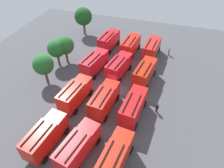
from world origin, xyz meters
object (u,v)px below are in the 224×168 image
(fire_truck_7, at_px, (131,45))
(fire_truck_9, at_px, (75,93))
(firefighter_1, at_px, (147,63))
(tree_2, at_px, (65,45))
(fire_truck_4, at_px, (78,146))
(firefighter_3, at_px, (85,61))
(firefighter_0, at_px, (157,108))
(fire_truck_0, at_px, (115,157))
(fire_truck_1, at_px, (133,106))
(fire_truck_2, at_px, (145,72))
(firefighter_2, at_px, (169,51))
(fire_truck_6, at_px, (119,66))
(fire_truck_5, at_px, (104,99))
(traffic_cone_0, at_px, (146,98))
(tree_3, at_px, (83,17))
(fire_truck_10, at_px, (94,62))
(tree_0, at_px, (43,65))
(fire_truck_8, at_px, (45,135))
(tree_1, at_px, (56,49))
(fire_truck_11, at_px, (109,40))
(fire_truck_3, at_px, (152,48))

(fire_truck_7, bearing_deg, fire_truck_9, 170.55)
(firefighter_1, distance_m, tree_2, 17.17)
(fire_truck_4, distance_m, firefighter_3, 20.94)
(firefighter_0, xyz_separation_m, firefighter_1, (11.82, 3.76, 0.08))
(fire_truck_0, bearing_deg, fire_truck_1, 5.13)
(tree_2, bearing_deg, firefighter_0, -112.77)
(fire_truck_1, xyz_separation_m, tree_2, (10.45, 16.89, 1.73))
(fire_truck_9, bearing_deg, fire_truck_2, -39.29)
(fire_truck_4, height_order, firefighter_2, fire_truck_4)
(fire_truck_6, distance_m, fire_truck_7, 8.41)
(fire_truck_4, xyz_separation_m, firefighter_0, (10.72, -8.59, -1.21))
(fire_truck_9, bearing_deg, fire_truck_1, -81.50)
(fire_truck_5, xyz_separation_m, traffic_cone_0, (4.02, -6.09, -1.81))
(tree_3, bearing_deg, fire_truck_2, -128.04)
(fire_truck_10, relative_size, tree_0, 1.30)
(tree_2, relative_size, traffic_cone_0, 8.39)
(fire_truck_4, xyz_separation_m, fire_truck_8, (0.09, 4.79, 0.00))
(fire_truck_2, xyz_separation_m, tree_1, (0.05, 18.09, 1.63))
(tree_2, bearing_deg, traffic_cone_0, -109.20)
(fire_truck_1, xyz_separation_m, tree_0, (3.24, 17.35, 1.73))
(tree_3, height_order, traffic_cone_0, tree_3)
(fire_truck_7, distance_m, fire_truck_10, 10.11)
(fire_truck_4, height_order, firefighter_3, fire_truck_4)
(fire_truck_1, relative_size, firefighter_2, 4.46)
(fire_truck_7, distance_m, fire_truck_11, 5.28)
(fire_truck_3, height_order, fire_truck_11, same)
(fire_truck_5, relative_size, fire_truck_11, 0.99)
(tree_3, distance_m, traffic_cone_0, 28.15)
(fire_truck_4, bearing_deg, firefighter_0, -27.55)
(fire_truck_9, xyz_separation_m, tree_3, (23.65, 8.88, 2.44))
(firefighter_3, relative_size, tree_2, 0.29)
(fire_truck_0, xyz_separation_m, fire_truck_8, (0.12, 9.67, 0.00))
(fire_truck_2, xyz_separation_m, fire_truck_11, (9.30, 10.11, 0.00))
(fire_truck_2, bearing_deg, fire_truck_6, 94.58)
(fire_truck_8, height_order, firefighter_3, fire_truck_8)
(firefighter_1, bearing_deg, fire_truck_1, -103.33)
(firefighter_1, relative_size, firefighter_3, 1.07)
(fire_truck_10, relative_size, firefighter_2, 4.54)
(fire_truck_3, bearing_deg, fire_truck_10, 137.31)
(fire_truck_0, bearing_deg, fire_truck_7, 16.39)
(fire_truck_0, distance_m, fire_truck_3, 26.70)
(fire_truck_7, bearing_deg, fire_truck_2, -145.07)
(fire_truck_5, bearing_deg, fire_truck_11, 21.73)
(fire_truck_8, relative_size, traffic_cone_0, 10.79)
(fire_truck_7, relative_size, firefighter_1, 4.11)
(fire_truck_5, xyz_separation_m, firefighter_2, (19.63, -8.30, -1.23))
(fire_truck_8, bearing_deg, fire_truck_11, 6.86)
(fire_truck_8, relative_size, tree_3, 1.09)
(firefighter_3, relative_size, tree_0, 0.29)
(firefighter_3, bearing_deg, fire_truck_11, 173.29)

